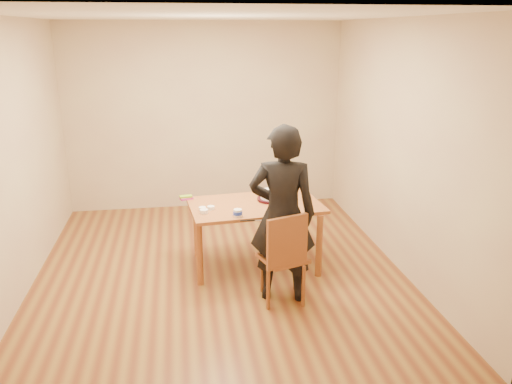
{
  "coord_description": "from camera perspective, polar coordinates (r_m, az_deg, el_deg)",
  "views": [
    {
      "loc": [
        -0.38,
        -5.04,
        2.57
      ],
      "look_at": [
        0.41,
        0.02,
        0.9
      ],
      "focal_mm": 35.0,
      "sensor_mm": 36.0,
      "label": 1
    }
  ],
  "objects": [
    {
      "name": "candy_box_green",
      "position": [
        5.68,
        -8.02,
        -0.51
      ],
      "size": [
        0.15,
        0.09,
        0.02
      ],
      "primitive_type": "cube",
      "rotation": [
        0.0,
        0.0,
        0.18
      ],
      "color": "#1E991C",
      "rests_on": "candy_box_pink"
    },
    {
      "name": "frosting_dome",
      "position": [
        5.57,
        1.77,
        0.2
      ],
      "size": [
        0.24,
        0.24,
        0.03
      ],
      "primitive_type": "ellipsoid",
      "color": "white",
      "rests_on": "cake"
    },
    {
      "name": "frosting_lid",
      "position": [
        5.16,
        -2.15,
        -2.6
      ],
      "size": [
        0.1,
        0.1,
        0.01
      ],
      "primitive_type": "cylinder",
      "color": "#171896",
      "rests_on": "dining_table"
    },
    {
      "name": "frosting_dollop",
      "position": [
        5.15,
        -2.15,
        -2.47
      ],
      "size": [
        0.04,
        0.04,
        0.02
      ],
      "primitive_type": "ellipsoid",
      "color": "white",
      "rests_on": "frosting_lid"
    },
    {
      "name": "spatula",
      "position": [
        5.0,
        -0.97,
        -3.28
      ],
      "size": [
        0.15,
        0.02,
        0.01
      ],
      "primitive_type": "cube",
      "rotation": [
        0.0,
        0.0,
        -0.06
      ],
      "color": "black",
      "rests_on": "dining_table"
    },
    {
      "name": "ramekin_multi",
      "position": [
        5.31,
        -6.14,
        -1.91
      ],
      "size": [
        0.08,
        0.08,
        0.04
      ],
      "primitive_type": "cylinder",
      "color": "white",
      "rests_on": "dining_table"
    },
    {
      "name": "cake",
      "position": [
        5.59,
        1.76,
        -0.31
      ],
      "size": [
        0.24,
        0.24,
        0.08
      ],
      "primitive_type": "cylinder",
      "color": "white",
      "rests_on": "cake_plate"
    },
    {
      "name": "candy_box_pink",
      "position": [
        5.68,
        -7.96,
        -0.73
      ],
      "size": [
        0.16,
        0.12,
        0.02
      ],
      "primitive_type": "cube",
      "rotation": [
        0.0,
        0.0,
        0.38
      ],
      "color": "#D6326B",
      "rests_on": "dining_table"
    },
    {
      "name": "ramekin_green",
      "position": [
        5.23,
        -5.96,
        -2.21
      ],
      "size": [
        0.08,
        0.08,
        0.04
      ],
      "primitive_type": "cylinder",
      "color": "white",
      "rests_on": "dining_table"
    },
    {
      "name": "dining_table",
      "position": [
        5.49,
        -0.08,
        -1.53
      ],
      "size": [
        1.5,
        0.98,
        0.04
      ],
      "primitive_type": "cube",
      "rotation": [
        0.0,
        0.0,
        0.1
      ],
      "color": "brown",
      "rests_on": "floor"
    },
    {
      "name": "person",
      "position": [
        4.79,
        3.04,
        -2.61
      ],
      "size": [
        0.72,
        0.56,
        1.76
      ],
      "primitive_type": "imported",
      "rotation": [
        0.0,
        0.0,
        2.91
      ],
      "color": "black",
      "rests_on": "floor"
    },
    {
      "name": "frosting_tub",
      "position": [
        5.11,
        -2.1,
        -2.4
      ],
      "size": [
        0.09,
        0.09,
        0.08
      ],
      "primitive_type": "cylinder",
      "color": "white",
      "rests_on": "dining_table"
    },
    {
      "name": "room_shell",
      "position": [
        5.53,
        -4.73,
        5.25
      ],
      "size": [
        4.0,
        4.5,
        2.7
      ],
      "color": "brown",
      "rests_on": "ground"
    },
    {
      "name": "cake_plate",
      "position": [
        5.6,
        1.76,
        -0.81
      ],
      "size": [
        0.32,
        0.32,
        0.02
      ],
      "primitive_type": "cylinder",
      "color": "#BF0C3E",
      "rests_on": "dining_table"
    },
    {
      "name": "dining_chair",
      "position": [
        4.92,
        3.06,
        -7.5
      ],
      "size": [
        0.51,
        0.51,
        0.04
      ],
      "primitive_type": "cube",
      "rotation": [
        0.0,
        0.0,
        0.31
      ],
      "color": "brown",
      "rests_on": "floor"
    },
    {
      "name": "ramekin_yellow",
      "position": [
        5.33,
        -5.17,
        -1.8
      ],
      "size": [
        0.08,
        0.08,
        0.04
      ],
      "primitive_type": "cylinder",
      "color": "white",
      "rests_on": "dining_table"
    }
  ]
}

